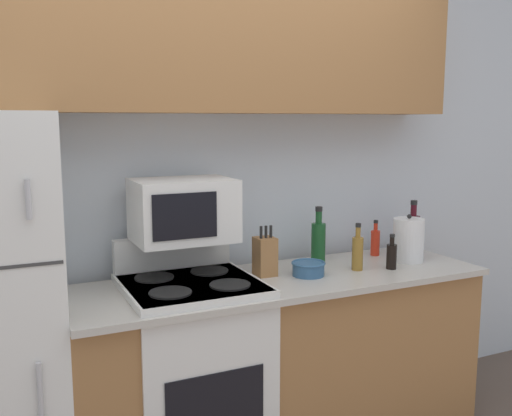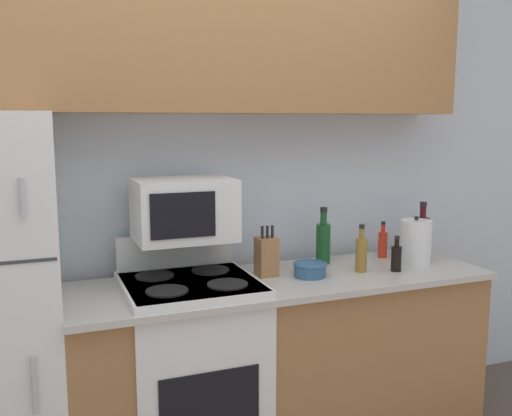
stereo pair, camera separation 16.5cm
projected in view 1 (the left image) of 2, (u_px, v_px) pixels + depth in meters
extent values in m
cube|color=silver|center=(192.00, 191.00, 2.92)|extent=(8.00, 0.05, 2.55)
cube|color=#9E6B3D|center=(281.00, 365.00, 2.84)|extent=(2.05, 0.58, 0.85)
cube|color=#BCB7AD|center=(283.00, 280.00, 2.75)|extent=(2.05, 0.62, 0.03)
cylinder|color=#B7B7BC|center=(28.00, 199.00, 1.94)|extent=(0.02, 0.02, 0.14)
cylinder|color=#B7B7BC|center=(40.00, 392.00, 2.05)|extent=(0.02, 0.02, 0.22)
cube|color=#9E6B3D|center=(202.00, 32.00, 2.65)|extent=(2.69, 0.30, 0.75)
cube|color=white|center=(193.00, 378.00, 2.63)|extent=(0.60, 0.58, 0.92)
cube|color=black|center=(216.00, 411.00, 2.37)|extent=(0.43, 0.01, 0.33)
cube|color=#2D2D2D|center=(191.00, 283.00, 2.56)|extent=(0.58, 0.56, 0.01)
cube|color=white|center=(173.00, 252.00, 2.79)|extent=(0.58, 0.06, 0.16)
cylinder|color=black|center=(170.00, 293.00, 2.38)|extent=(0.18, 0.18, 0.01)
cylinder|color=black|center=(230.00, 285.00, 2.50)|extent=(0.18, 0.18, 0.01)
cylinder|color=black|center=(154.00, 277.00, 2.61)|extent=(0.18, 0.18, 0.01)
cylinder|color=black|center=(209.00, 271.00, 2.73)|extent=(0.18, 0.18, 0.01)
cube|color=white|center=(183.00, 210.00, 2.62)|extent=(0.45, 0.33, 0.29)
cube|color=black|center=(185.00, 216.00, 2.46)|extent=(0.29, 0.01, 0.20)
cube|color=#9E6B3D|center=(265.00, 256.00, 2.78)|extent=(0.09, 0.10, 0.19)
cylinder|color=black|center=(261.00, 232.00, 2.74)|extent=(0.01, 0.01, 0.06)
cylinder|color=black|center=(266.00, 232.00, 2.75)|extent=(0.01, 0.01, 0.06)
cylinder|color=black|center=(271.00, 231.00, 2.76)|extent=(0.01, 0.01, 0.06)
cylinder|color=#335B84|center=(308.00, 269.00, 2.78)|extent=(0.16, 0.16, 0.06)
torus|color=#335B84|center=(308.00, 263.00, 2.77)|extent=(0.17, 0.17, 0.01)
cylinder|color=#194C23|center=(318.00, 243.00, 3.03)|extent=(0.08, 0.08, 0.21)
cylinder|color=#194C23|center=(319.00, 217.00, 3.01)|extent=(0.03, 0.03, 0.07)
cylinder|color=black|center=(319.00, 209.00, 3.00)|extent=(0.04, 0.04, 0.02)
cylinder|color=red|center=(375.00, 243.00, 3.19)|extent=(0.05, 0.05, 0.14)
cylinder|color=red|center=(376.00, 227.00, 3.17)|extent=(0.02, 0.02, 0.04)
cylinder|color=black|center=(376.00, 222.00, 3.17)|extent=(0.02, 0.03, 0.02)
cylinder|color=black|center=(392.00, 257.00, 2.90)|extent=(0.05, 0.05, 0.13)
cylinder|color=black|center=(392.00, 241.00, 2.89)|extent=(0.02, 0.02, 0.04)
cylinder|color=black|center=(392.00, 236.00, 2.88)|extent=(0.03, 0.03, 0.01)
cylinder|color=olive|center=(358.00, 254.00, 2.87)|extent=(0.06, 0.06, 0.17)
cylinder|color=olive|center=(358.00, 232.00, 2.86)|extent=(0.03, 0.03, 0.05)
cylinder|color=black|center=(358.00, 225.00, 2.85)|extent=(0.03, 0.03, 0.02)
cylinder|color=#470F19|center=(413.00, 234.00, 3.26)|extent=(0.08, 0.08, 0.21)
cylinder|color=#470F19|center=(414.00, 210.00, 3.24)|extent=(0.03, 0.03, 0.07)
cylinder|color=black|center=(414.00, 203.00, 3.23)|extent=(0.04, 0.04, 0.02)
cylinder|color=white|center=(408.00, 240.00, 3.05)|extent=(0.16, 0.16, 0.23)
sphere|color=black|center=(409.00, 216.00, 3.03)|extent=(0.02, 0.02, 0.02)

